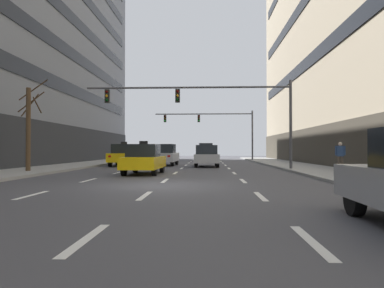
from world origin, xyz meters
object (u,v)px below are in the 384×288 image
Objects in this scene: street_tree_1 at (29,126)px; car_driving_2 at (207,156)px; taxi_driving_0 at (144,159)px; car_driving_1 at (205,152)px; taxi_driving_3 at (124,155)px; car_driving_4 at (164,155)px; traffic_signal_0 at (211,103)px; pedestrian_0 at (340,154)px; traffic_signal_1 at (215,123)px.

car_driving_2 is at bearing 39.12° from street_tree_1.
taxi_driving_0 is at bearing -111.43° from car_driving_2.
car_driving_1 reaches higher than taxi_driving_3.
taxi_driving_0 is 0.91× the size of car_driving_4.
car_driving_1 is at bearing 91.24° from traffic_signal_0.
pedestrian_0 is at bearing -32.55° from taxi_driving_3.
car_driving_2 is 0.84× the size of street_tree_1.
traffic_signal_1 is at bearing 60.16° from taxi_driving_3.
street_tree_1 is (-6.53, 0.44, 1.82)m from taxi_driving_0.
taxi_driving_3 is (-6.42, -14.37, -0.16)m from car_driving_1.
car_driving_1 is 3.71m from traffic_signal_1.
traffic_signal_1 is at bearing 79.23° from taxi_driving_0.
car_driving_4 is (-3.31, -13.54, -0.16)m from car_driving_1.
street_tree_1 reaches higher than car_driving_2.
street_tree_1 is (-6.39, -9.90, 1.75)m from car_driving_4.
car_driving_4 is (-3.46, 1.88, 0.05)m from car_driving_2.
car_driving_2 is 6.66m from taxi_driving_3.
taxi_driving_3 is at bearing 138.69° from traffic_signal_0.
car_driving_4 is at bearing 118.64° from traffic_signal_0.
taxi_driving_0 is 0.97× the size of car_driving_2.
taxi_driving_0 is 0.91× the size of taxi_driving_3.
car_driving_4 is 0.42× the size of traffic_signal_1.
car_driving_1 is 0.98× the size of car_driving_2.
traffic_signal_1 reaches higher than street_tree_1.
traffic_signal_0 is at bearing 16.66° from street_tree_1.
taxi_driving_3 is 0.90× the size of street_tree_1.
taxi_driving_3 is at bearing 70.14° from street_tree_1.
taxi_driving_0 is 9.09m from car_driving_2.
street_tree_1 reaches higher than pedestrian_0.
street_tree_1 reaches higher than car_driving_1.
traffic_signal_0 is at bearing 158.12° from pedestrian_0.
car_driving_1 is at bearing 107.72° from pedestrian_0.
taxi_driving_0 is 2.71× the size of pedestrian_0.
taxi_driving_0 is at bearing -71.08° from taxi_driving_3.
taxi_driving_0 is 10.60m from pedestrian_0.
taxi_driving_0 reaches higher than car_driving_4.
car_driving_1 is 0.38× the size of traffic_signal_1.
traffic_signal_0 is 19.27m from traffic_signal_1.
car_driving_1 is 2.73× the size of pedestrian_0.
pedestrian_0 is at bearing -72.28° from car_driving_1.
pedestrian_0 is at bearing 3.67° from taxi_driving_0.
street_tree_1 is at bearing -122.86° from car_driving_4.
street_tree_1 is (-10.14, -3.03, -1.64)m from traffic_signal_0.
traffic_signal_1 is at bearing 105.82° from pedestrian_0.
car_driving_2 is 14.75m from traffic_signal_1.
traffic_signal_1 reaches higher than car_driving_4.
traffic_signal_1 is at bearing 87.85° from traffic_signal_0.
traffic_signal_0 is at bearing -41.31° from taxi_driving_3.
car_driving_1 is 20.66m from traffic_signal_0.
car_driving_1 is 24.36m from pedestrian_0.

